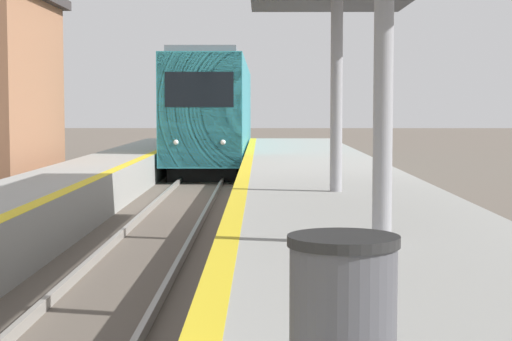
# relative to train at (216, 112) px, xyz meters

# --- Properties ---
(train) EXTENTS (2.85, 20.98, 4.67)m
(train) POSITION_rel_train_xyz_m (0.00, 0.00, 0.00)
(train) COLOR black
(train) RESTS_ON ground
(trash_bin) EXTENTS (0.63, 0.63, 0.88)m
(trash_bin) POSITION_rel_train_xyz_m (2.52, -34.01, -0.91)
(trash_bin) COLOR #4C4C51
(trash_bin) RESTS_ON platform_right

